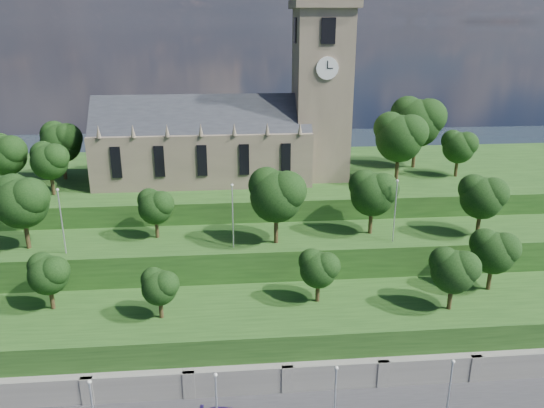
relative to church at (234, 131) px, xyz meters
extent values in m
cube|color=slate|center=(-0.79, -33.98, -20.02)|extent=(160.00, 2.00, 5.00)
cube|color=slate|center=(-15.79, -34.78, -20.02)|extent=(1.20, 0.60, 5.00)
cube|color=slate|center=(-5.79, -34.78, -20.02)|extent=(1.20, 0.60, 5.00)
cube|color=slate|center=(4.21, -34.78, -20.02)|extent=(1.20, 0.60, 5.00)
cube|color=slate|center=(14.21, -34.78, -20.02)|extent=(1.20, 0.60, 5.00)
cube|color=slate|center=(24.21, -34.78, -20.02)|extent=(1.20, 0.60, 5.00)
cube|color=#204517|center=(-0.79, -27.98, -18.52)|extent=(160.00, 12.00, 8.00)
cube|color=#204517|center=(-0.79, -16.98, -16.52)|extent=(160.00, 10.00, 12.00)
cube|color=#204517|center=(-0.79, 4.02, -15.02)|extent=(160.00, 32.00, 15.00)
cube|color=#6F604D|center=(-4.79, 0.02, -3.52)|extent=(32.00, 12.00, 8.00)
cube|color=#26282E|center=(-4.79, 0.02, 0.48)|extent=(32.00, 10.18, 10.18)
cone|color=#6F604D|center=(-18.79, -5.98, 1.38)|extent=(0.70, 0.70, 1.80)
cone|color=#6F604D|center=(-14.12, -5.98, 1.38)|extent=(0.70, 0.70, 1.80)
cone|color=#6F604D|center=(-9.46, -5.98, 1.38)|extent=(0.70, 0.70, 1.80)
cone|color=#6F604D|center=(-4.79, -5.98, 1.38)|extent=(0.70, 0.70, 1.80)
cone|color=#6F604D|center=(-0.12, -5.98, 1.38)|extent=(0.70, 0.70, 1.80)
cone|color=#6F604D|center=(4.54, -5.98, 1.38)|extent=(0.70, 0.70, 1.80)
cone|color=#6F604D|center=(9.21, -5.98, 1.38)|extent=(0.70, 0.70, 1.80)
cube|color=black|center=(-16.79, -6.06, -3.02)|extent=(1.40, 0.25, 4.50)
cube|color=black|center=(-10.79, -6.06, -3.02)|extent=(1.40, 0.25, 4.50)
cube|color=black|center=(-4.79, -6.06, -3.02)|extent=(1.40, 0.25, 4.50)
cube|color=black|center=(1.21, -6.06, -3.02)|extent=(1.40, 0.25, 4.50)
cube|color=black|center=(7.21, -6.06, -3.02)|extent=(1.40, 0.25, 4.50)
cube|color=#6F604D|center=(13.21, 0.02, 4.98)|extent=(8.00, 8.00, 25.00)
cube|color=#6F604D|center=(13.21, 0.02, 18.08)|extent=(9.20, 9.20, 1.20)
cube|color=black|center=(13.21, -4.06, 14.48)|extent=(2.00, 0.25, 3.50)
cube|color=black|center=(13.21, 4.10, 14.48)|extent=(2.00, 0.25, 3.50)
cube|color=black|center=(9.13, 0.02, 14.48)|extent=(0.25, 2.00, 3.50)
cube|color=black|center=(17.29, 0.02, 14.48)|extent=(0.25, 2.00, 3.50)
cylinder|color=white|center=(13.21, -4.10, 9.48)|extent=(3.20, 0.30, 3.20)
cylinder|color=white|center=(17.33, 0.02, 9.48)|extent=(0.30, 3.20, 3.20)
cube|color=black|center=(13.21, -4.28, 9.98)|extent=(0.12, 0.05, 1.10)
cube|color=black|center=(13.61, -4.28, 9.48)|extent=(0.80, 0.05, 0.12)
cylinder|color=#312513|center=(-21.04, -25.98, -13.12)|extent=(0.48, 0.48, 2.80)
sphere|color=black|center=(-21.04, -25.98, -10.41)|extent=(4.36, 4.36, 4.36)
sphere|color=black|center=(-20.16, -26.42, -9.76)|extent=(3.27, 3.27, 3.27)
sphere|color=black|center=(-21.80, -25.44, -9.54)|extent=(3.05, 3.05, 3.05)
cylinder|color=#312513|center=(-8.81, -28.98, -13.30)|extent=(0.47, 0.47, 2.44)
sphere|color=black|center=(-8.81, -28.98, -10.95)|extent=(3.79, 3.79, 3.79)
sphere|color=black|center=(-8.06, -29.36, -10.38)|extent=(2.84, 2.84, 2.84)
sphere|color=black|center=(-9.48, -28.51, -10.19)|extent=(2.65, 2.65, 2.65)
cylinder|color=#312513|center=(8.54, -26.98, -13.18)|extent=(0.48, 0.48, 2.68)
sphere|color=black|center=(8.54, -26.98, -10.58)|extent=(4.18, 4.18, 4.18)
sphere|color=black|center=(9.37, -27.40, -9.96)|extent=(3.13, 3.13, 3.13)
sphere|color=black|center=(7.80, -26.46, -9.75)|extent=(2.92, 2.92, 2.92)
cylinder|color=#312513|center=(22.81, -29.98, -12.98)|extent=(0.50, 0.50, 3.09)
sphere|color=black|center=(22.81, -29.98, -9.99)|extent=(4.81, 4.81, 4.81)
sphere|color=black|center=(23.77, -30.47, -9.27)|extent=(3.61, 3.61, 3.61)
sphere|color=black|center=(21.97, -29.38, -9.03)|extent=(3.37, 3.37, 3.37)
cylinder|color=#312513|center=(29.32, -25.98, -12.91)|extent=(0.50, 0.50, 3.22)
sphere|color=black|center=(29.32, -25.98, -9.79)|extent=(5.01, 5.01, 5.01)
sphere|color=black|center=(30.32, -26.49, -9.04)|extent=(3.76, 3.76, 3.76)
sphere|color=black|center=(28.44, -25.36, -8.79)|extent=(3.51, 3.51, 3.51)
cylinder|color=#312513|center=(-25.72, -17.98, -8.54)|extent=(0.54, 0.54, 3.96)
sphere|color=black|center=(-25.72, -17.98, -4.71)|extent=(6.17, 6.17, 6.17)
sphere|color=black|center=(-24.49, -18.60, -3.78)|extent=(4.62, 4.62, 4.62)
sphere|color=black|center=(-26.80, -17.21, -3.48)|extent=(4.32, 4.32, 4.32)
cylinder|color=#312513|center=(-10.45, -15.98, -9.14)|extent=(0.48, 0.48, 2.77)
sphere|color=black|center=(-10.45, -15.98, -6.46)|extent=(4.30, 4.30, 4.30)
sphere|color=black|center=(-9.59, -16.42, -5.82)|extent=(3.23, 3.23, 3.23)
sphere|color=black|center=(-11.20, -15.45, -5.60)|extent=(3.01, 3.01, 3.01)
cylinder|color=#312513|center=(4.55, -18.98, -8.47)|extent=(0.54, 0.54, 4.11)
sphere|color=black|center=(4.55, -18.98, -4.49)|extent=(6.40, 6.40, 6.40)
sphere|color=black|center=(5.83, -19.62, -3.53)|extent=(4.80, 4.80, 4.80)
sphere|color=black|center=(3.43, -18.19, -3.21)|extent=(4.48, 4.48, 4.48)
cylinder|color=#312513|center=(17.10, -16.98, -8.71)|extent=(0.52, 0.52, 3.62)
sphere|color=black|center=(17.10, -16.98, -5.21)|extent=(5.63, 5.63, 5.63)
sphere|color=black|center=(18.23, -17.55, -4.36)|extent=(4.23, 4.23, 4.23)
sphere|color=black|center=(16.11, -16.28, -4.08)|extent=(3.94, 3.94, 3.94)
cylinder|color=#312513|center=(30.71, -18.98, -8.79)|extent=(0.51, 0.51, 3.46)
sphere|color=black|center=(30.71, -18.98, -5.44)|extent=(5.38, 5.38, 5.38)
sphere|color=black|center=(31.79, -19.52, -4.64)|extent=(4.04, 4.04, 4.04)
sphere|color=black|center=(29.77, -18.31, -4.37)|extent=(3.77, 3.77, 3.77)
cylinder|color=#312513|center=(-32.37, -3.98, -5.70)|extent=(0.52, 0.52, 3.64)
sphere|color=black|center=(-32.37, -3.98, -2.19)|extent=(5.66, 5.66, 5.66)
sphere|color=black|center=(-31.24, -4.55, -1.34)|extent=(4.24, 4.24, 4.24)
cylinder|color=#312513|center=(-26.41, 2.02, -5.59)|extent=(0.53, 0.53, 3.86)
sphere|color=black|center=(-26.41, 2.02, -1.86)|extent=(6.01, 6.01, 6.01)
sphere|color=black|center=(-25.20, 1.41, -0.96)|extent=(4.50, 4.50, 4.50)
sphere|color=black|center=(-27.46, 2.77, -0.66)|extent=(4.20, 4.20, 4.20)
cylinder|color=#312513|center=(-25.85, -5.98, -5.89)|extent=(0.50, 0.50, 3.26)
sphere|color=black|center=(-25.85, -5.98, -2.74)|extent=(5.07, 5.07, 5.07)
sphere|color=black|center=(-24.84, -6.49, -1.98)|extent=(3.80, 3.80, 3.80)
sphere|color=black|center=(-26.74, -5.35, -1.73)|extent=(3.55, 3.55, 3.55)
cylinder|color=#312513|center=(24.49, -3.98, -5.25)|extent=(0.56, 0.56, 4.55)
sphere|color=black|center=(24.49, -3.98, -0.85)|extent=(7.08, 7.08, 7.08)
sphere|color=black|center=(25.90, -4.69, 0.22)|extent=(5.31, 5.31, 5.31)
sphere|color=black|center=(23.25, -3.10, 0.57)|extent=(4.96, 4.96, 4.96)
cylinder|color=#312513|center=(29.97, 4.02, -4.99)|extent=(0.59, 0.59, 5.07)
sphere|color=black|center=(29.97, 4.02, -0.09)|extent=(7.88, 7.88, 7.88)
sphere|color=black|center=(31.55, 3.23, 1.09)|extent=(5.91, 5.91, 5.91)
sphere|color=black|center=(28.60, 5.00, 1.49)|extent=(5.52, 5.52, 5.52)
cylinder|color=#312513|center=(34.79, -1.98, -5.94)|extent=(0.50, 0.50, 3.15)
sphere|color=black|center=(34.79, -1.98, -2.89)|extent=(4.91, 4.91, 4.91)
sphere|color=black|center=(35.77, -2.48, -2.16)|extent=(3.68, 3.68, 3.68)
sphere|color=black|center=(33.93, -1.37, -1.91)|extent=(3.44, 3.44, 3.44)
sphere|color=silver|center=(-12.79, -43.48, -11.50)|extent=(0.36, 0.36, 0.36)
sphere|color=silver|center=(-2.79, -43.48, -11.50)|extent=(0.36, 0.36, 0.36)
sphere|color=silver|center=(7.21, -43.48, -11.50)|extent=(0.36, 0.36, 0.36)
cylinder|color=#B2B2B7|center=(17.21, -43.48, -16.07)|extent=(0.16, 0.16, 8.91)
sphere|color=silver|center=(17.21, -43.48, -11.50)|extent=(0.36, 0.36, 0.36)
cylinder|color=#B2B2B7|center=(-20.79, -19.98, -6.60)|extent=(0.16, 0.16, 7.84)
sphere|color=silver|center=(-20.79, -19.98, -2.56)|extent=(0.36, 0.36, 0.36)
cylinder|color=#B2B2B7|center=(-0.79, -19.98, -6.60)|extent=(0.16, 0.16, 7.84)
sphere|color=silver|center=(-0.79, -19.98, -2.56)|extent=(0.36, 0.36, 0.36)
cylinder|color=#B2B2B7|center=(19.21, -19.98, -6.60)|extent=(0.16, 0.16, 7.84)
sphere|color=silver|center=(19.21, -19.98, -2.56)|extent=(0.36, 0.36, 0.36)
camera|label=1|loc=(-1.42, -79.90, 15.67)|focal=35.00mm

